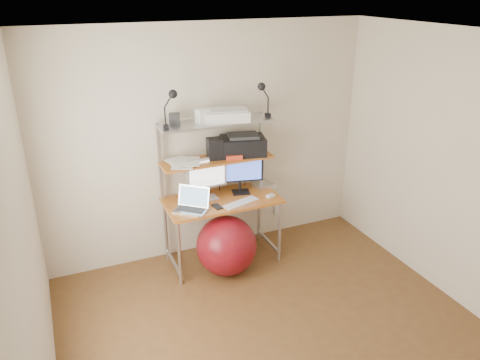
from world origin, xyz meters
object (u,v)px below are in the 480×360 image
Objects in this scene: monitor_black at (240,171)px; laptop at (192,205)px; exercise_ball at (226,246)px; printer at (243,145)px; monitor_silver at (207,176)px.

monitor_black reaches higher than laptop.
monitor_black is 0.81m from exercise_ball.
printer is 1.07m from exercise_ball.
monitor_black is 0.80× the size of exercise_ball.
monitor_black is 0.27m from printer.
printer is (0.66, 0.25, 0.46)m from laptop.
printer reaches higher than monitor_silver.
monitor_black is at bearing 47.84° from exercise_ball.
monitor_black is (0.38, 0.01, -0.01)m from monitor_silver.
printer is at bearing 57.95° from monitor_black.
monitor_silver is 0.51m from printer.
exercise_ball is at bearing -118.60° from printer.
printer reaches higher than monitor_black.
exercise_ball is (0.31, -0.14, -0.47)m from laptop.
laptop is at bearing 155.87° from exercise_ball.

